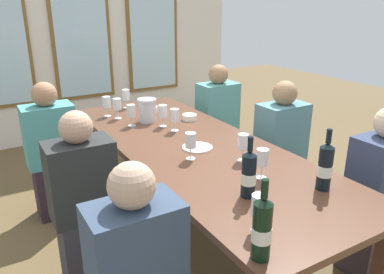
% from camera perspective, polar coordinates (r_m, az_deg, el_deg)
% --- Properties ---
extents(ground_plane, '(12.00, 12.00, 0.00)m').
position_cam_1_polar(ground_plane, '(2.98, 0.27, -14.62)').
color(ground_plane, brown).
extents(back_wall_with_windows, '(4.16, 0.10, 2.90)m').
position_cam_1_polar(back_wall_with_windows, '(4.98, -16.56, 16.36)').
color(back_wall_with_windows, silver).
rests_on(back_wall_with_windows, ground).
extents(dining_table, '(0.96, 2.64, 0.74)m').
position_cam_1_polar(dining_table, '(2.65, 0.29, -2.49)').
color(dining_table, brown).
rests_on(dining_table, ground).
extents(white_plate_0, '(0.21, 0.21, 0.01)m').
position_cam_1_polar(white_plate_0, '(2.57, 0.79, -1.58)').
color(white_plate_0, white).
rests_on(white_plate_0, dining_table).
extents(metal_pitcher, '(0.16, 0.16, 0.19)m').
position_cam_1_polar(metal_pitcher, '(3.14, -6.74, 4.04)').
color(metal_pitcher, silver).
rests_on(metal_pitcher, dining_table).
extents(wine_bottle_0, '(0.08, 0.08, 0.33)m').
position_cam_1_polar(wine_bottle_0, '(2.10, 19.33, -4.16)').
color(wine_bottle_0, black).
rests_on(wine_bottle_0, dining_table).
extents(wine_bottle_1, '(0.08, 0.08, 0.34)m').
position_cam_1_polar(wine_bottle_1, '(1.50, 10.43, -13.34)').
color(wine_bottle_1, black).
rests_on(wine_bottle_1, dining_table).
extents(wine_bottle_2, '(0.08, 0.08, 0.32)m').
position_cam_1_polar(wine_bottle_2, '(1.93, 8.50, -5.51)').
color(wine_bottle_2, black).
rests_on(wine_bottle_2, dining_table).
extents(tasting_bowl_0, '(0.12, 0.12, 0.05)m').
position_cam_1_polar(tasting_bowl_0, '(3.66, -7.00, 5.12)').
color(tasting_bowl_0, white).
rests_on(tasting_bowl_0, dining_table).
extents(tasting_bowl_1, '(0.12, 0.12, 0.05)m').
position_cam_1_polar(tasting_bowl_1, '(3.18, -0.37, 3.00)').
color(tasting_bowl_1, white).
rests_on(tasting_bowl_1, dining_table).
extents(tasting_bowl_2, '(0.15, 0.15, 0.05)m').
position_cam_1_polar(tasting_bowl_2, '(3.44, -6.41, 4.17)').
color(tasting_bowl_2, white).
rests_on(tasting_bowl_2, dining_table).
extents(wine_glass_0, '(0.07, 0.07, 0.17)m').
position_cam_1_polar(wine_glass_0, '(2.88, -2.62, 3.22)').
color(wine_glass_0, white).
rests_on(wine_glass_0, dining_table).
extents(wine_glass_1, '(0.07, 0.07, 0.17)m').
position_cam_1_polar(wine_glass_1, '(2.99, -4.43, 3.81)').
color(wine_glass_1, white).
rests_on(wine_glass_1, dining_table).
extents(wine_glass_2, '(0.07, 0.07, 0.17)m').
position_cam_1_polar(wine_glass_2, '(3.33, -12.70, 5.07)').
color(wine_glass_2, white).
rests_on(wine_glass_2, dining_table).
extents(wine_glass_3, '(0.07, 0.07, 0.17)m').
position_cam_1_polar(wine_glass_3, '(1.66, 10.04, -10.20)').
color(wine_glass_3, white).
rests_on(wine_glass_3, dining_table).
extents(wine_glass_4, '(0.07, 0.07, 0.17)m').
position_cam_1_polar(wine_glass_4, '(2.35, 7.67, -0.90)').
color(wine_glass_4, white).
rests_on(wine_glass_4, dining_table).
extents(wine_glass_5, '(0.07, 0.07, 0.17)m').
position_cam_1_polar(wine_glass_5, '(3.25, -11.16, 4.78)').
color(wine_glass_5, white).
rests_on(wine_glass_5, dining_table).
extents(wine_glass_6, '(0.07, 0.07, 0.17)m').
position_cam_1_polar(wine_glass_6, '(2.36, -0.21, -0.69)').
color(wine_glass_6, white).
rests_on(wine_glass_6, dining_table).
extents(wine_glass_7, '(0.07, 0.07, 0.17)m').
position_cam_1_polar(wine_glass_7, '(3.57, -9.90, 6.14)').
color(wine_glass_7, white).
rests_on(wine_glass_7, dining_table).
extents(wine_glass_8, '(0.07, 0.07, 0.17)m').
position_cam_1_polar(wine_glass_8, '(2.14, 10.50, -3.25)').
color(wine_glass_8, white).
rests_on(wine_glass_8, dining_table).
extents(wine_glass_9, '(0.07, 0.07, 0.17)m').
position_cam_1_polar(wine_glass_9, '(3.03, -9.11, 3.77)').
color(wine_glass_9, white).
rests_on(wine_glass_9, dining_table).
extents(seated_person_0, '(0.38, 0.24, 1.11)m').
position_cam_1_polar(seated_person_0, '(3.23, -20.21, -2.47)').
color(seated_person_0, '#2E212C').
rests_on(seated_person_0, ground).
extents(seated_person_1, '(0.38, 0.24, 1.11)m').
position_cam_1_polar(seated_person_1, '(3.80, 3.80, 2.07)').
color(seated_person_1, '#2F2D3B').
rests_on(seated_person_1, ground).
extents(seated_person_3, '(0.38, 0.24, 1.11)m').
position_cam_1_polar(seated_person_3, '(2.65, 25.99, -8.19)').
color(seated_person_3, '#392F33').
rests_on(seated_person_3, ground).
extents(seated_person_4, '(0.38, 0.24, 1.11)m').
position_cam_1_polar(seated_person_4, '(2.41, -15.87, -9.70)').
color(seated_person_4, '#333237').
rests_on(seated_person_4, ground).
extents(seated_person_5, '(0.38, 0.24, 1.11)m').
position_cam_1_polar(seated_person_5, '(3.15, 13.04, -2.28)').
color(seated_person_5, '#2A3331').
rests_on(seated_person_5, ground).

